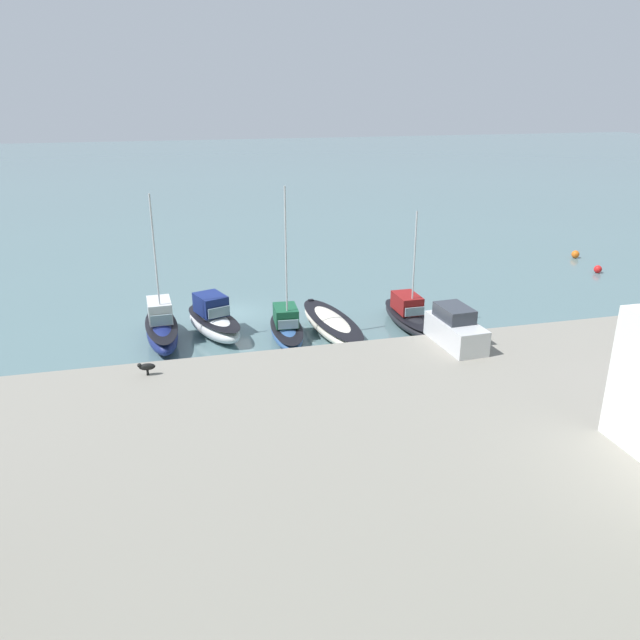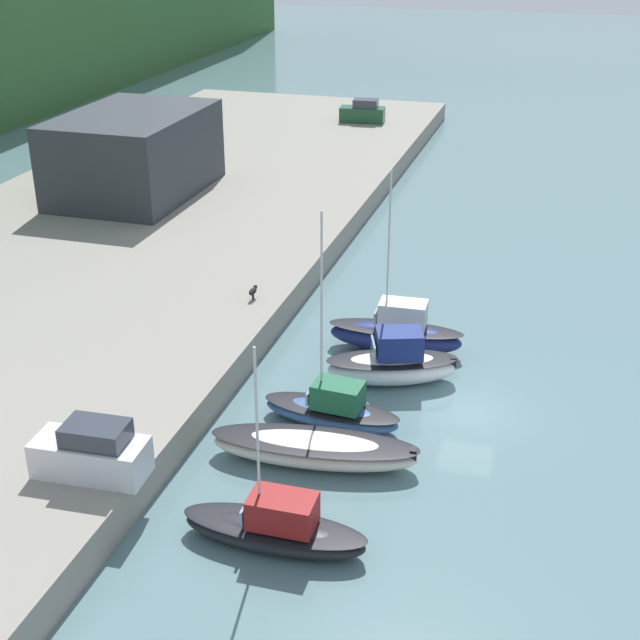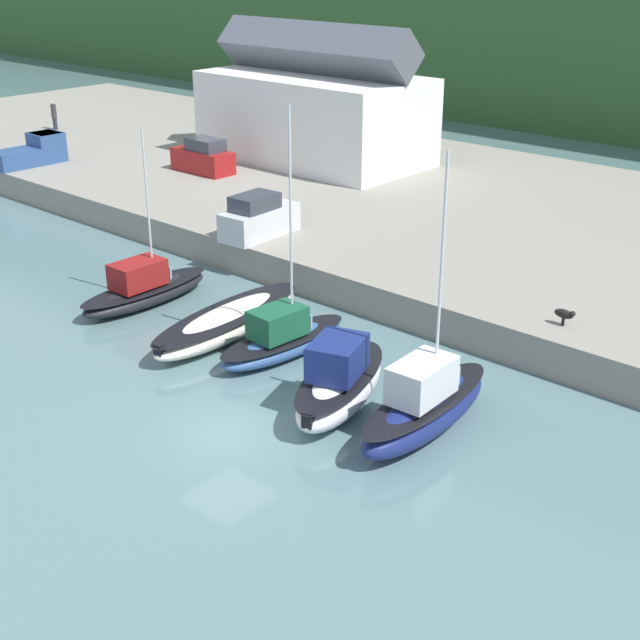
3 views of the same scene
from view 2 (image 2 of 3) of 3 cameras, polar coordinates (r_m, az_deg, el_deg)
The scene contains 10 objects.
ground_plane at distance 40.76m, azimuth 9.54°, elevation -5.78°, with size 320.00×320.00×0.00m, color slate.
yacht_club_building at distance 65.76m, azimuth -11.77°, elevation 10.39°, with size 12.50×8.57×5.80m.
moored_boat_0 at distance 32.28m, azimuth -2.85°, elevation -13.12°, with size 2.11×6.84×7.84m.
moored_boat_1 at distance 36.50m, azimuth -0.35°, elevation -8.26°, with size 3.29×8.80×1.17m.
moored_boat_2 at distance 38.90m, azimuth 0.81°, elevation -5.72°, with size 2.38×6.32×9.72m.
moored_boat_3 at distance 42.19m, azimuth 4.70°, elevation -2.80°, with size 4.15×6.60×2.69m.
moored_boat_4 at distance 45.10m, azimuth 4.92°, elevation -0.81°, with size 2.29×6.94×9.41m.
parked_car_0 at distance 87.11m, azimuth 2.77°, elevation 13.13°, with size 2.17×4.35×2.16m.
parked_car_2 at distance 34.02m, azimuth -14.39°, elevation -8.21°, with size 2.04×4.30×2.16m.
dog_on_quay at distance 47.38m, azimuth -4.30°, elevation 1.86°, with size 0.88×0.33×0.68m.
Camera 2 is at (-34.88, -3.35, 20.81)m, focal length 50.00 mm.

